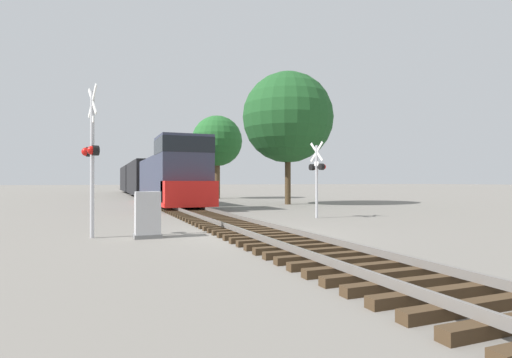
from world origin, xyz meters
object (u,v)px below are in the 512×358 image
object	(u,v)px
relay_cabinet	(147,215)
crossing_signal_far	(317,172)
crossing_signal_near	(91,154)
tree_far_right	(288,118)
tree_mid_background	(217,141)
freight_train	(145,179)

from	to	relation	value
relay_cabinet	crossing_signal_far	bearing A→B (deg)	25.22
crossing_signal_near	relay_cabinet	distance (m)	2.48
relay_cabinet	tree_far_right	world-z (taller)	tree_far_right
crossing_signal_far	tree_mid_background	world-z (taller)	tree_mid_background
relay_cabinet	tree_far_right	distance (m)	19.18
crossing_signal_far	tree_far_right	distance (m)	11.75
relay_cabinet	tree_far_right	xyz separation A→B (m)	(11.61, 14.15, 5.72)
crossing_signal_far	tree_far_right	xyz separation A→B (m)	(3.57, 10.36, 4.26)
crossing_signal_far	relay_cabinet	distance (m)	9.02
freight_train	tree_mid_background	size ratio (longest dim) A/B	5.87
freight_train	crossing_signal_near	size ratio (longest dim) A/B	10.57
crossing_signal_near	crossing_signal_far	world-z (taller)	crossing_signal_near
crossing_signal_far	tree_far_right	bearing A→B (deg)	-26.60
crossing_signal_far	tree_far_right	size ratio (longest dim) A/B	0.36
crossing_signal_far	freight_train	bearing A→B (deg)	1.92
freight_train	tree_far_right	world-z (taller)	tree_far_right
relay_cabinet	tree_mid_background	size ratio (longest dim) A/B	0.17
crossing_signal_near	crossing_signal_far	distance (m)	10.15
crossing_signal_near	crossing_signal_far	size ratio (longest dim) A/B	1.29
crossing_signal_near	tree_mid_background	world-z (taller)	tree_mid_background
relay_cabinet	tree_far_right	bearing A→B (deg)	50.61
tree_far_right	tree_mid_background	xyz separation A→B (m)	(-2.07, 11.70, -0.73)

